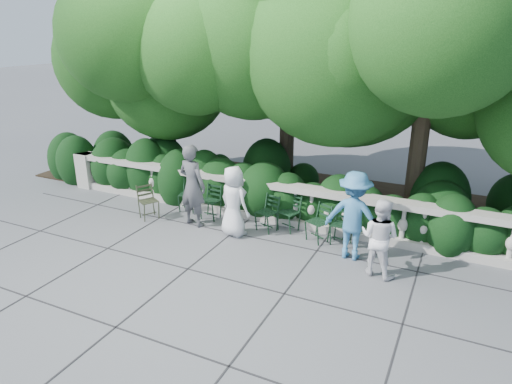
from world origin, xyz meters
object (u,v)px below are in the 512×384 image
at_px(person_casual_man, 379,237).
at_px(person_older_blue, 354,216).
at_px(chair_e, 312,243).
at_px(person_businessman, 234,201).
at_px(chair_a, 187,213).
at_px(chair_d, 284,232).
at_px(chair_b, 208,220).
at_px(chair_f, 338,246).
at_px(chair_c, 263,232).
at_px(person_woman_grey, 192,185).
at_px(chair_weathered, 152,220).

relative_size(person_casual_man, person_older_blue, 0.84).
bearing_deg(chair_e, person_businessman, -142.45).
bearing_deg(person_casual_man, chair_a, 1.86).
relative_size(chair_d, chair_e, 1.00).
relative_size(chair_b, chair_f, 1.00).
bearing_deg(chair_b, chair_f, 1.87).
height_order(chair_a, chair_c, same).
height_order(chair_f, person_older_blue, person_older_blue).
xyz_separation_m(chair_e, chair_f, (0.56, 0.06, 0.00)).
bearing_deg(chair_f, person_woman_grey, -172.89).
distance_m(chair_b, person_businessman, 1.30).
height_order(chair_d, person_woman_grey, person_woman_grey).
bearing_deg(chair_b, person_woman_grey, -114.91).
distance_m(chair_e, person_businessman, 1.92).
distance_m(chair_a, person_woman_grey, 1.22).
distance_m(chair_d, person_older_blue, 1.95).
bearing_deg(chair_c, person_businessman, -129.99).
xyz_separation_m(chair_a, person_older_blue, (4.29, -0.50, 0.90)).
bearing_deg(person_businessman, chair_weathered, 23.98).
xyz_separation_m(chair_a, person_woman_grey, (0.55, -0.50, 0.97)).
bearing_deg(person_casual_man, person_older_blue, -24.13).
bearing_deg(person_casual_man, chair_d, -10.04).
bearing_deg(chair_d, chair_e, 0.52).
xyz_separation_m(chair_c, person_casual_man, (2.69, -0.73, 0.75)).
bearing_deg(person_businessman, person_older_blue, -158.51).
bearing_deg(chair_a, person_woman_grey, -52.05).
xyz_separation_m(chair_a, chair_c, (2.20, -0.22, 0.00)).
distance_m(chair_e, person_older_blue, 1.31).
relative_size(chair_a, person_casual_man, 0.56).
height_order(chair_a, chair_d, same).
bearing_deg(chair_b, chair_e, 0.55).
bearing_deg(person_casual_man, chair_c, -2.34).
bearing_deg(person_businessman, chair_b, -3.49).
relative_size(chair_a, person_older_blue, 0.47).
height_order(chair_c, person_businessman, person_businessman).
xyz_separation_m(chair_e, person_casual_man, (1.51, -0.72, 0.75)).
relative_size(chair_e, chair_weathered, 1.00).
distance_m(chair_d, chair_f, 1.32).
xyz_separation_m(chair_weathered, person_casual_man, (5.39, -0.21, 0.75)).
bearing_deg(chair_f, chair_e, -172.11).
xyz_separation_m(chair_e, chair_weathered, (-3.88, -0.51, 0.00)).
xyz_separation_m(chair_a, chair_f, (3.94, -0.16, 0.00)).
xyz_separation_m(chair_b, chair_f, (3.22, 0.01, 0.00)).
height_order(chair_d, person_older_blue, person_older_blue).
relative_size(chair_f, person_businessman, 0.53).
height_order(chair_b, chair_e, same).
height_order(person_woman_grey, person_casual_man, person_woman_grey).
distance_m(chair_e, chair_f, 0.56).
bearing_deg(person_older_blue, chair_c, -6.14).
xyz_separation_m(person_woman_grey, person_older_blue, (3.73, 0.00, -0.07)).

